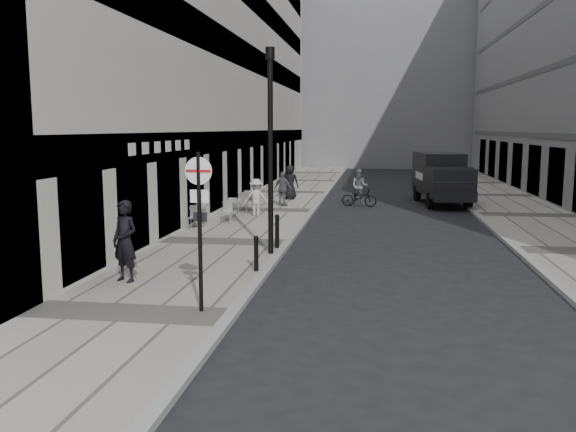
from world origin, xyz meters
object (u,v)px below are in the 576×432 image
walking_man (125,241)px  panel_van (441,176)px  lamppost (270,141)px  cyclist (359,192)px  sign_post (199,210)px

walking_man → panel_van: 19.22m
lamppost → cyclist: lamppost is taller
cyclist → panel_van: bearing=27.9°
walking_man → sign_post: size_ratio=0.61×
sign_post → panel_van: 20.14m
walking_man → sign_post: sign_post is taller
cyclist → lamppost: bearing=-93.3°
panel_van → sign_post: bearing=-115.7°
lamppost → walking_man: bearing=-127.5°
lamppost → cyclist: bearing=79.6°
sign_post → lamppost: (0.40, 5.69, 1.21)m
sign_post → cyclist: 17.83m
panel_van → cyclist: panel_van is taller
panel_van → walking_man: bearing=-124.5°
lamppost → cyclist: size_ratio=3.25×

